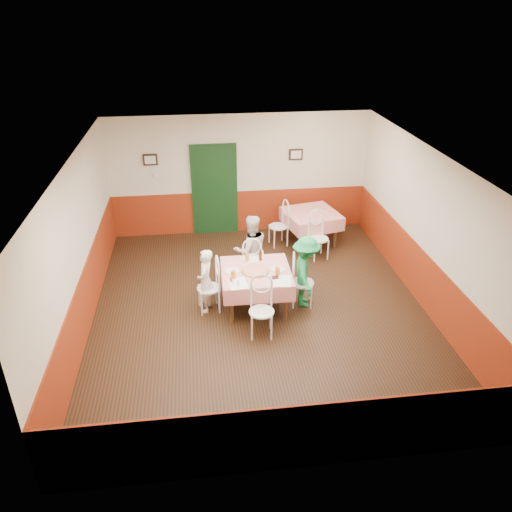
{
  "coord_description": "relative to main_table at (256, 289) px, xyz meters",
  "views": [
    {
      "loc": [
        -1.03,
        -7.57,
        5.08
      ],
      "look_at": [
        -0.05,
        0.08,
        1.05
      ],
      "focal_mm": 35.0,
      "sensor_mm": 36.0,
      "label": 1
    }
  ],
  "objects": [
    {
      "name": "plate_far",
      "position": [
        0.0,
        0.41,
        0.39
      ],
      "size": [
        0.25,
        0.25,
        0.01
      ],
      "primitive_type": "cylinder",
      "rotation": [
        0.0,
        0.0,
        -0.02
      ],
      "color": "white",
      "rests_on": "main_table"
    },
    {
      "name": "menu_left",
      "position": [
        -0.36,
        -0.41,
        0.39
      ],
      "size": [
        0.35,
        0.43,
        0.0
      ],
      "primitive_type": "cube",
      "rotation": [
        0.0,
        0.0,
        0.12
      ],
      "color": "white",
      "rests_on": "main_table"
    },
    {
      "name": "diner_right",
      "position": [
        0.9,
        -0.02,
        0.3
      ],
      "size": [
        0.6,
        0.93,
        1.36
      ],
      "primitive_type": "imported",
      "rotation": [
        0.0,
        0.0,
        1.46
      ],
      "color": "gray",
      "rests_on": "ground"
    },
    {
      "name": "floor",
      "position": [
        0.05,
        -0.08,
        -0.38
      ],
      "size": [
        7.0,
        7.0,
        0.0
      ],
      "primitive_type": "plane",
      "color": "black",
      "rests_on": "ground"
    },
    {
      "name": "shaker_b",
      "position": [
        -0.36,
        -0.48,
        0.43
      ],
      "size": [
        0.04,
        0.04,
        0.09
      ],
      "primitive_type": "cylinder",
      "rotation": [
        0.0,
        0.0,
        -0.02
      ],
      "color": "silver",
      "rests_on": "main_table"
    },
    {
      "name": "chair_far",
      "position": [
        0.02,
        0.85,
        0.08
      ],
      "size": [
        0.44,
        0.44,
        0.9
      ],
      "primitive_type": null,
      "rotation": [
        0.0,
        0.0,
        3.1
      ],
      "color": "white",
      "rests_on": "ground"
    },
    {
      "name": "second_table",
      "position": [
        1.58,
        2.51,
        0.0
      ],
      "size": [
        1.33,
        1.33,
        0.77
      ],
      "primitive_type": "cube",
      "rotation": [
        0.0,
        0.0,
        0.22
      ],
      "color": "red",
      "rests_on": "ground"
    },
    {
      "name": "ceiling",
      "position": [
        0.05,
        -0.08,
        2.42
      ],
      "size": [
        7.0,
        7.0,
        0.0
      ],
      "primitive_type": "plane",
      "color": "white",
      "rests_on": "back_wall"
    },
    {
      "name": "wainscot_left",
      "position": [
        -2.93,
        -0.08,
        0.12
      ],
      "size": [
        0.03,
        7.0,
        1.0
      ],
      "primitive_type": "cube",
      "color": "maroon",
      "rests_on": "ground"
    },
    {
      "name": "pizza",
      "position": [
        -0.02,
        -0.04,
        0.4
      ],
      "size": [
        0.47,
        0.47,
        0.03
      ],
      "primitive_type": "cylinder",
      "rotation": [
        0.0,
        0.0,
        -0.02
      ],
      "color": "#B74723",
      "rests_on": "main_table"
    },
    {
      "name": "front_wall",
      "position": [
        0.05,
        -3.58,
        1.02
      ],
      "size": [
        6.0,
        0.1,
        2.8
      ],
      "primitive_type": "cube",
      "color": "beige",
      "rests_on": "ground"
    },
    {
      "name": "right_wall",
      "position": [
        3.05,
        -0.08,
        1.02
      ],
      "size": [
        0.1,
        7.0,
        2.8
      ],
      "primitive_type": "cube",
      "color": "beige",
      "rests_on": "ground"
    },
    {
      "name": "chair_second_a",
      "position": [
        0.83,
        2.51,
        0.08
      ],
      "size": [
        0.5,
        0.5,
        0.9
      ],
      "primitive_type": null,
      "rotation": [
        0.0,
        0.0,
        -1.35
      ],
      "color": "white",
      "rests_on": "ground"
    },
    {
      "name": "chair_right",
      "position": [
        0.85,
        -0.02,
        0.08
      ],
      "size": [
        0.49,
        0.49,
        0.9
      ],
      "primitive_type": null,
      "rotation": [
        0.0,
        0.0,
        1.4
      ],
      "color": "white",
      "rests_on": "ground"
    },
    {
      "name": "wallet",
      "position": [
        0.3,
        -0.31,
        0.4
      ],
      "size": [
        0.11,
        0.09,
        0.02
      ],
      "primitive_type": "cube",
      "rotation": [
        0.0,
        0.0,
        -0.02
      ],
      "color": "black",
      "rests_on": "main_table"
    },
    {
      "name": "glass_b",
      "position": [
        0.35,
        -0.21,
        0.46
      ],
      "size": [
        0.09,
        0.09,
        0.16
      ],
      "primitive_type": "cylinder",
      "rotation": [
        0.0,
        0.0,
        -0.02
      ],
      "color": "#BF7219",
      "rests_on": "main_table"
    },
    {
      "name": "door",
      "position": [
        -0.55,
        3.37,
        0.68
      ],
      "size": [
        0.96,
        0.06,
        2.1
      ],
      "primitive_type": "cube",
      "color": "black",
      "rests_on": "ground"
    },
    {
      "name": "chair_left",
      "position": [
        -0.85,
        0.02,
        0.08
      ],
      "size": [
        0.46,
        0.46,
        0.9
      ],
      "primitive_type": null,
      "rotation": [
        0.0,
        0.0,
        -1.47
      ],
      "color": "white",
      "rests_on": "ground"
    },
    {
      "name": "left_wall",
      "position": [
        -2.95,
        -0.08,
        1.02
      ],
      "size": [
        0.1,
        7.0,
        2.8
      ],
      "primitive_type": "cube",
      "color": "beige",
      "rests_on": "ground"
    },
    {
      "name": "shaker_c",
      "position": [
        -0.48,
        -0.34,
        0.43
      ],
      "size": [
        0.04,
        0.04,
        0.09
      ],
      "primitive_type": "cylinder",
      "rotation": [
        0.0,
        0.0,
        -0.02
      ],
      "color": "#B23319",
      "rests_on": "main_table"
    },
    {
      "name": "diner_left",
      "position": [
        -0.9,
        0.02,
        0.23
      ],
      "size": [
        0.39,
        0.5,
        1.2
      ],
      "primitive_type": "imported",
      "rotation": [
        0.0,
        0.0,
        -1.83
      ],
      "color": "gray",
      "rests_on": "ground"
    },
    {
      "name": "diner_far",
      "position": [
        0.02,
        0.9,
        0.34
      ],
      "size": [
        0.79,
        0.66,
        1.43
      ],
      "primitive_type": "imported",
      "rotation": [
        0.0,
        0.0,
        3.33
      ],
      "color": "gray",
      "rests_on": "ground"
    },
    {
      "name": "menu_right",
      "position": [
        0.4,
        -0.42,
        0.39
      ],
      "size": [
        0.38,
        0.46,
        0.0
      ],
      "primitive_type": "cube",
      "rotation": [
        0.0,
        0.0,
        -0.23
      ],
      "color": "white",
      "rests_on": "main_table"
    },
    {
      "name": "thermostat",
      "position": [
        -1.85,
        3.37,
        1.12
      ],
      "size": [
        0.1,
        0.03,
        0.1
      ],
      "primitive_type": "cube",
      "color": "white",
      "rests_on": "back_wall"
    },
    {
      "name": "main_table",
      "position": [
        0.0,
        0.0,
        0.0
      ],
      "size": [
        1.24,
        1.24,
        0.77
      ],
      "primitive_type": "cube",
      "rotation": [
        0.0,
        0.0,
        -0.02
      ],
      "color": "red",
      "rests_on": "ground"
    },
    {
      "name": "picture_left",
      "position": [
        -1.95,
        3.37,
        1.48
      ],
      "size": [
        0.32,
        0.03,
        0.26
      ],
      "primitive_type": "cube",
      "color": "black",
      "rests_on": "back_wall"
    },
    {
      "name": "picture_right",
      "position": [
        1.35,
        3.37,
        1.48
      ],
      "size": [
        0.32,
        0.03,
        0.26
      ],
      "primitive_type": "cube",
      "color": "black",
      "rests_on": "back_wall"
    },
    {
      "name": "beer_bottle",
      "position": [
        0.13,
        0.38,
        0.49
      ],
      "size": [
        0.06,
        0.06,
        0.21
      ],
      "primitive_type": "cylinder",
      "rotation": [
        0.0,
        0.0,
        -0.02
      ],
      "color": "#381C0A",
      "rests_on": "main_table"
    },
    {
      "name": "plate_left",
      "position": [
        -0.42,
        0.03,
        0.39
      ],
      "size": [
        0.25,
        0.25,
        0.01
      ],
      "primitive_type": "cylinder",
      "rotation": [
        0.0,
        0.0,
        -0.02
      ],
      "color": "white",
      "rests_on": "main_table"
    },
    {
      "name": "plate_right",
      "position": [
        0.4,
        -0.03,
        0.39
      ],
      "size": [
        0.25,
        0.25,
        0.01
      ],
      "primitive_type": "cylinder",
      "rotation": [
        0.0,
        0.0,
        -0.02
      ],
      "color": "white",
      "rests_on": "main_table"
    },
    {
      "name": "wainscot_back",
      "position": [
        0.05,
        3.4,
        0.12
      ],
      "size": [
        6.0,
        0.03,
        1.0
      ],
      "primitive_type": "cube",
      "color": "maroon",
      "rests_on": "ground"
    },
    {
      "name": "glass_c",
      "position": [
        -0.11,
        0.39,
        0.45
      ],
      "size": [
        0.07,
        0.07,
        0.12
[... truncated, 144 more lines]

